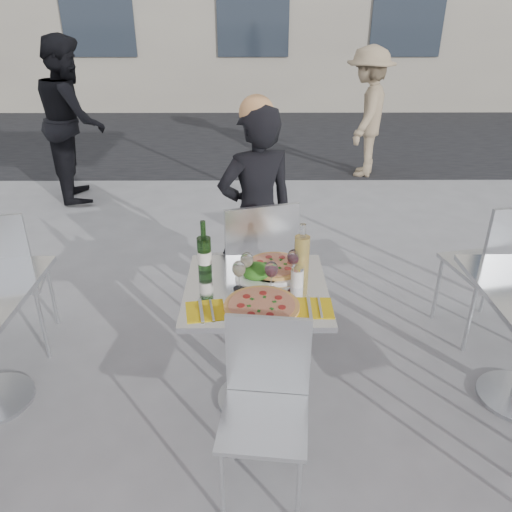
{
  "coord_description": "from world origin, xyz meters",
  "views": [
    {
      "loc": [
        -0.02,
        -2.18,
        2.03
      ],
      "look_at": [
        0.0,
        0.15,
        0.85
      ],
      "focal_mm": 35.0,
      "sensor_mm": 36.0,
      "label": 1
    }
  ],
  "objects_px": {
    "wineglass_white_b": "(247,261)",
    "napkin_left": "(205,310)",
    "napkin_right": "(314,308)",
    "pedestrian_a": "(72,120)",
    "pizza_far": "(275,267)",
    "chair_far": "(257,260)",
    "woman_diner": "(257,216)",
    "side_chair_rfar": "(500,261)",
    "wineglass_white_a": "(239,270)",
    "main_table": "(256,322)",
    "pedestrian_b": "(367,113)",
    "side_chair_lfar": "(0,273)",
    "salad_plate": "(256,273)",
    "pizza_near": "(262,306)",
    "wineglass_red_a": "(271,270)",
    "carafe": "(302,255)",
    "wineglass_red_b": "(294,258)",
    "wine_bottle": "(204,253)",
    "sugar_shaker": "(297,276)",
    "chair_near": "(266,395)"
  },
  "relations": [
    {
      "from": "chair_near",
      "to": "side_chair_rfar",
      "type": "distance_m",
      "value": 1.85
    },
    {
      "from": "napkin_left",
      "to": "side_chair_lfar",
      "type": "bearing_deg",
      "value": 143.17
    },
    {
      "from": "pizza_near",
      "to": "napkin_left",
      "type": "height_order",
      "value": "pizza_near"
    },
    {
      "from": "carafe",
      "to": "wineglass_red_a",
      "type": "distance_m",
      "value": 0.22
    },
    {
      "from": "pizza_far",
      "to": "chair_far",
      "type": "bearing_deg",
      "value": 102.62
    },
    {
      "from": "wineglass_white_b",
      "to": "pizza_far",
      "type": "bearing_deg",
      "value": 36.66
    },
    {
      "from": "side_chair_rfar",
      "to": "wineglass_red_b",
      "type": "distance_m",
      "value": 1.44
    },
    {
      "from": "chair_far",
      "to": "wineglass_white_b",
      "type": "height_order",
      "value": "chair_far"
    },
    {
      "from": "main_table",
      "to": "wineglass_red_a",
      "type": "distance_m",
      "value": 0.33
    },
    {
      "from": "pedestrian_a",
      "to": "pedestrian_b",
      "type": "xyz_separation_m",
      "value": [
        3.45,
        0.82,
        -0.09
      ]
    },
    {
      "from": "pizza_far",
      "to": "sugar_shaker",
      "type": "distance_m",
      "value": 0.21
    },
    {
      "from": "pizza_far",
      "to": "wineglass_white_b",
      "type": "relative_size",
      "value": 2.21
    },
    {
      "from": "main_table",
      "to": "wine_bottle",
      "type": "distance_m",
      "value": 0.45
    },
    {
      "from": "chair_near",
      "to": "pizza_near",
      "type": "height_order",
      "value": "chair_near"
    },
    {
      "from": "side_chair_lfar",
      "to": "wineglass_white_b",
      "type": "bearing_deg",
      "value": 154.37
    },
    {
      "from": "wineglass_red_a",
      "to": "chair_far",
      "type": "bearing_deg",
      "value": 95.92
    },
    {
      "from": "wineglass_red_b",
      "to": "carafe",
      "type": "bearing_deg",
      "value": 23.04
    },
    {
      "from": "chair_near",
      "to": "chair_far",
      "type": "bearing_deg",
      "value": 98.11
    },
    {
      "from": "pedestrian_a",
      "to": "carafe",
      "type": "xyz_separation_m",
      "value": [
        2.25,
        -3.31,
        -0.02
      ]
    },
    {
      "from": "salad_plate",
      "to": "sugar_shaker",
      "type": "distance_m",
      "value": 0.22
    },
    {
      "from": "pedestrian_a",
      "to": "pizza_far",
      "type": "relative_size",
      "value": 5.09
    },
    {
      "from": "pedestrian_b",
      "to": "sugar_shaker",
      "type": "relative_size",
      "value": 14.99
    },
    {
      "from": "main_table",
      "to": "pedestrian_b",
      "type": "xyz_separation_m",
      "value": [
        1.43,
        4.27,
        0.26
      ]
    },
    {
      "from": "wineglass_red_a",
      "to": "carafe",
      "type": "bearing_deg",
      "value": 43.19
    },
    {
      "from": "wineglass_red_a",
      "to": "wineglass_red_b",
      "type": "xyz_separation_m",
      "value": [
        0.12,
        0.13,
        0.0
      ]
    },
    {
      "from": "wine_bottle",
      "to": "wineglass_red_a",
      "type": "bearing_deg",
      "value": -28.17
    },
    {
      "from": "chair_far",
      "to": "pedestrian_a",
      "type": "bearing_deg",
      "value": -69.65
    },
    {
      "from": "salad_plate",
      "to": "woman_diner",
      "type": "bearing_deg",
      "value": 89.46
    },
    {
      "from": "carafe",
      "to": "salad_plate",
      "type": "bearing_deg",
      "value": -170.05
    },
    {
      "from": "chair_near",
      "to": "pedestrian_a",
      "type": "xyz_separation_m",
      "value": [
        -2.05,
        3.94,
        0.39
      ]
    },
    {
      "from": "wineglass_white_b",
      "to": "napkin_left",
      "type": "relative_size",
      "value": 0.76
    },
    {
      "from": "pizza_near",
      "to": "main_table",
      "type": "bearing_deg",
      "value": 97.18
    },
    {
      "from": "chair_near",
      "to": "wineglass_red_b",
      "type": "height_order",
      "value": "wineglass_red_b"
    },
    {
      "from": "pizza_near",
      "to": "wineglass_white_b",
      "type": "bearing_deg",
      "value": 104.8
    },
    {
      "from": "wineglass_red_a",
      "to": "wineglass_white_b",
      "type": "bearing_deg",
      "value": 139.8
    },
    {
      "from": "chair_near",
      "to": "pizza_far",
      "type": "bearing_deg",
      "value": 91.14
    },
    {
      "from": "chair_far",
      "to": "napkin_right",
      "type": "bearing_deg",
      "value": 92.47
    },
    {
      "from": "main_table",
      "to": "wineglass_red_a",
      "type": "xyz_separation_m",
      "value": [
        0.07,
        -0.03,
        0.32
      ]
    },
    {
      "from": "main_table",
      "to": "napkin_left",
      "type": "distance_m",
      "value": 0.39
    },
    {
      "from": "pizza_near",
      "to": "wineglass_white_b",
      "type": "height_order",
      "value": "wineglass_white_b"
    },
    {
      "from": "napkin_left",
      "to": "napkin_right",
      "type": "bearing_deg",
      "value": -7.12
    },
    {
      "from": "woman_diner",
      "to": "napkin_right",
      "type": "distance_m",
      "value": 1.19
    },
    {
      "from": "chair_far",
      "to": "pedestrian_a",
      "type": "xyz_separation_m",
      "value": [
        -2.02,
        2.82,
        0.3
      ]
    },
    {
      "from": "side_chair_rfar",
      "to": "wineglass_white_a",
      "type": "distance_m",
      "value": 1.74
    },
    {
      "from": "pizza_far",
      "to": "wineglass_red_b",
      "type": "height_order",
      "value": "wineglass_red_b"
    },
    {
      "from": "wine_bottle",
      "to": "napkin_right",
      "type": "distance_m",
      "value": 0.66
    },
    {
      "from": "wineglass_white_b",
      "to": "wineglass_red_b",
      "type": "xyz_separation_m",
      "value": [
        0.24,
        0.03,
        0.0
      ]
    },
    {
      "from": "chair_far",
      "to": "salad_plate",
      "type": "height_order",
      "value": "chair_far"
    },
    {
      "from": "side_chair_lfar",
      "to": "pedestrian_a",
      "type": "distance_m",
      "value": 3.05
    },
    {
      "from": "pedestrian_b",
      "to": "side_chair_lfar",
      "type": "bearing_deg",
      "value": -18.36
    }
  ]
}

